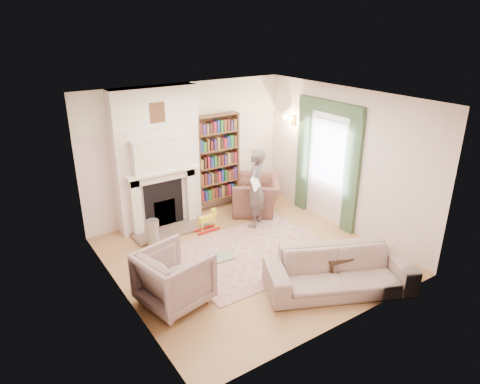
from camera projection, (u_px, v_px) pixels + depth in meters
floor at (248, 255)px, 7.69m from camera, size 4.50×4.50×0.00m
ceiling at (249, 99)px, 6.63m from camera, size 4.50×4.50×0.00m
wall_back at (187, 151)px, 8.90m from camera, size 4.50×0.00×4.50m
wall_front at (349, 235)px, 5.42m from camera, size 4.50×0.00×4.50m
wall_left at (117, 214)px, 6.01m from camera, size 0.00×4.50×4.50m
wall_right at (343, 160)px, 8.31m from camera, size 0.00×4.50×4.50m
fireplace at (157, 160)px, 8.36m from camera, size 1.70×0.58×2.80m
bookcase at (217, 158)px, 9.21m from camera, size 1.00×0.24×1.85m
window at (328, 153)px, 8.60m from camera, size 0.02×0.90×1.30m
curtain_left at (352, 175)px, 8.13m from camera, size 0.07×0.32×2.40m
curtain_right at (303, 156)px, 9.21m from camera, size 0.07×0.32×2.40m
pelmet at (330, 107)px, 8.22m from camera, size 0.09×1.70×0.24m
wall_sconce at (286, 122)px, 9.17m from camera, size 0.20×0.24×0.24m
rug at (253, 252)px, 7.78m from camera, size 2.75×2.13×0.01m
armchair_reading at (256, 195)px, 9.38m from camera, size 1.45×1.48×0.73m
armchair_left at (174, 278)px, 6.27m from camera, size 1.11×1.09×0.85m
sofa at (339, 271)px, 6.61m from camera, size 2.41×1.75×0.66m
man_reading at (255, 188)px, 8.52m from camera, size 0.71×0.68×1.63m
newspaper at (255, 183)px, 8.21m from camera, size 0.35×0.31×0.25m
coffee_table at (341, 265)px, 6.98m from camera, size 0.77×0.58×0.45m
paraffin_heater at (153, 234)px, 7.87m from camera, size 0.30×0.30×0.55m
rocking_horse at (207, 221)px, 8.50m from camera, size 0.51×0.22×0.44m
board_game at (222, 256)px, 7.62m from camera, size 0.40×0.40×0.03m
game_box_lid at (204, 268)px, 7.22m from camera, size 0.34×0.27×0.05m
comic_annuals at (274, 258)px, 7.57m from camera, size 0.51×0.30×0.02m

